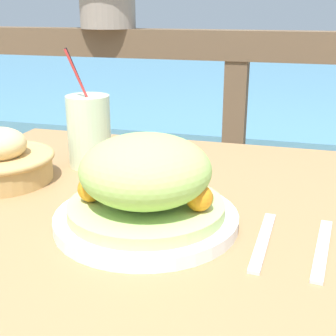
% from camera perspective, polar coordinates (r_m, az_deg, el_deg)
% --- Properties ---
extents(patio_table, '(1.00, 0.86, 0.71)m').
position_cam_1_polar(patio_table, '(0.82, -0.17, -11.51)').
color(patio_table, '#997047').
rests_on(patio_table, ground_plane).
extents(railing_fence, '(2.80, 0.08, 0.96)m').
position_cam_1_polar(railing_fence, '(1.53, 8.23, 7.66)').
color(railing_fence, brown).
rests_on(railing_fence, ground_plane).
extents(sea_backdrop, '(12.00, 4.00, 0.48)m').
position_cam_1_polar(sea_backdrop, '(4.07, 12.78, 7.58)').
color(sea_backdrop, teal).
rests_on(sea_backdrop, ground_plane).
extents(salad_plate, '(0.28, 0.28, 0.14)m').
position_cam_1_polar(salad_plate, '(0.70, -2.72, -2.43)').
color(salad_plate, white).
rests_on(salad_plate, patio_table).
extents(drink_glass, '(0.09, 0.09, 0.24)m').
position_cam_1_polar(drink_glass, '(0.98, -9.59, 4.48)').
color(drink_glass, beige).
rests_on(drink_glass, patio_table).
extents(bread_basket, '(0.21, 0.21, 0.10)m').
position_cam_1_polar(bread_basket, '(0.95, -19.80, 0.82)').
color(bread_basket, tan).
rests_on(bread_basket, patio_table).
extents(fork, '(0.02, 0.18, 0.00)m').
position_cam_1_polar(fork, '(0.69, 11.50, -8.68)').
color(fork, silver).
rests_on(fork, patio_table).
extents(knife, '(0.03, 0.18, 0.00)m').
position_cam_1_polar(knife, '(0.69, 18.28, -9.34)').
color(knife, silver).
rests_on(knife, patio_table).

